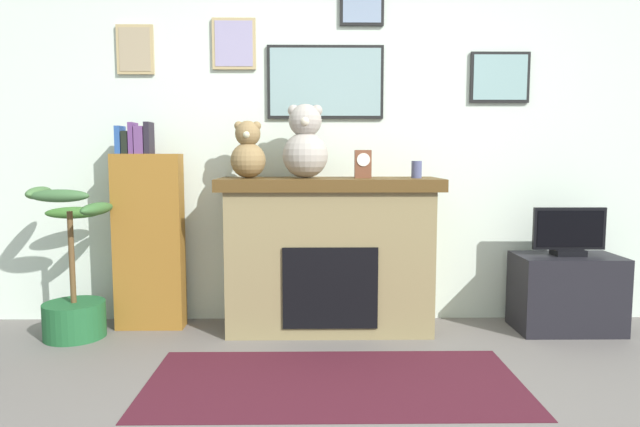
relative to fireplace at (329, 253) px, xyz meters
The scene contains 11 objects.
back_wall 0.85m from the fireplace, 68.99° to the left, with size 5.20×0.15×2.60m.
fireplace is the anchor object (origin of this frame).
bookshelf 1.24m from the fireplace, behind, with size 0.46×0.16×1.41m.
potted_plant 1.70m from the fireplace, behind, with size 0.51×0.49×0.99m.
tv_stand 1.63m from the fireplace, ahead, with size 0.68×0.40×0.52m, color black.
television 1.62m from the fireplace, ahead, with size 0.48×0.14×0.32m.
area_rug 1.06m from the fireplace, 90.00° to the right, with size 1.97×0.92×0.01m, color #431521.
candle_jar 0.81m from the fireplace, ahead, with size 0.07×0.07×0.11m, color #4C517A.
mantel_clock 0.65m from the fireplace, ahead, with size 0.11×0.08×0.19m.
teddy_bear_cream 0.87m from the fireplace, behind, with size 0.23×0.23×0.38m.
teddy_bear_brown 0.75m from the fireplace, behind, with size 0.30×0.30×0.49m.
Camera 1 is at (-0.23, -2.07, 1.19)m, focal length 31.52 mm.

